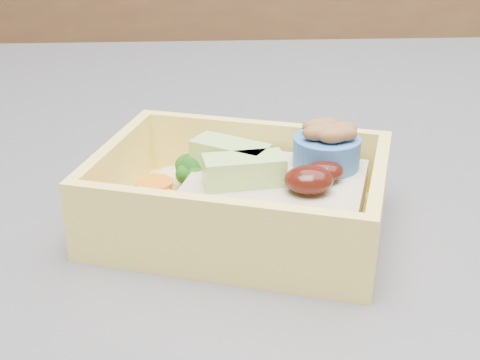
{
  "coord_description": "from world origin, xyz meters",
  "views": [
    {
      "loc": [
        0.13,
        -0.49,
        1.12
      ],
      "look_at": [
        0.15,
        -0.14,
        0.95
      ],
      "focal_mm": 50.0,
      "sensor_mm": 36.0,
      "label": 1
    }
  ],
  "objects": [
    {
      "name": "bento_box",
      "position": [
        0.16,
        -0.14,
        0.94
      ],
      "size": [
        0.19,
        0.16,
        0.06
      ],
      "rotation": [
        0.0,
        0.0,
        -0.3
      ],
      "color": "#FFE469",
      "rests_on": "island"
    }
  ]
}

